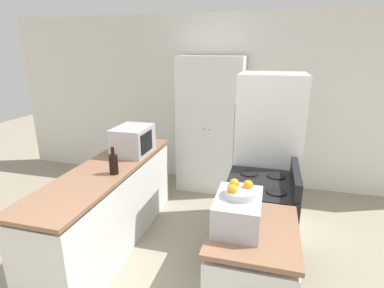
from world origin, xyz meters
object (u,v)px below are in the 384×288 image
stove (259,224)px  fruit_bowl (240,191)px  pantry_cabinet (210,125)px  wine_bottle (114,164)px  toaster_oven (238,211)px  refrigerator (267,155)px  microwave (133,140)px

stove → fruit_bowl: 1.03m
stove → fruit_bowl: size_ratio=4.71×
pantry_cabinet → wine_bottle: (-0.59, -1.85, 0.01)m
stove → toaster_oven: 0.96m
refrigerator → microwave: bearing=-169.5°
pantry_cabinet → wine_bottle: pantry_cabinet is taller
wine_bottle → fruit_bowl: bearing=-24.4°
refrigerator → fruit_bowl: 1.53m
pantry_cabinet → fruit_bowl: (0.70, -2.43, 0.16)m
microwave → toaster_oven: size_ratio=1.13×
refrigerator → wine_bottle: bearing=-147.7°
fruit_bowl → microwave: bearing=138.6°
stove → microwave: microwave is taller
toaster_oven → microwave: bearing=138.1°
wine_bottle → toaster_oven: 1.42m
stove → microwave: bearing=163.0°
wine_bottle → toaster_oven: bearing=-25.3°
stove → wine_bottle: size_ratio=3.81×
refrigerator → fruit_bowl: refrigerator is taller
stove → toaster_oven: bearing=-100.1°
wine_bottle → pantry_cabinet: bearing=72.3°
stove → fruit_bowl: fruit_bowl is taller
toaster_oven → fruit_bowl: size_ratio=1.95×
toaster_oven → fruit_bowl: fruit_bowl is taller
pantry_cabinet → microwave: pantry_cabinet is taller
microwave → fruit_bowl: same height
stove → refrigerator: refrigerator is taller
pantry_cabinet → microwave: size_ratio=4.02×
pantry_cabinet → fruit_bowl: pantry_cabinet is taller
toaster_oven → pantry_cabinet: bearing=105.8°
stove → wine_bottle: bearing=-173.3°
wine_bottle → stove: bearing=6.7°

